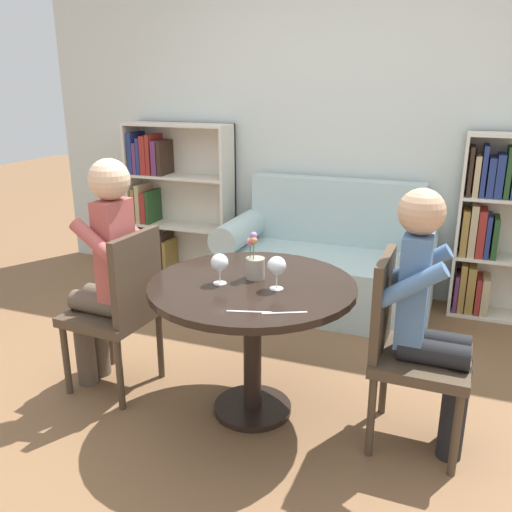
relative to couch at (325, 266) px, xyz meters
The scene contains 15 objects.
ground_plane 1.53m from the couch, 90.00° to the right, with size 16.00×16.00×0.00m, color brown.
back_wall 1.12m from the couch, 90.00° to the left, with size 5.20×0.05×2.70m.
round_table 1.53m from the couch, 90.00° to the right, with size 1.00×1.00×0.70m.
couch is the anchor object (origin of this frame).
bookshelf_left 1.52m from the couch, 169.61° to the left, with size 0.91×0.28×1.30m.
bookshelf_right 1.29m from the couch, 12.46° to the left, with size 0.91×0.28×1.30m.
chair_left 1.72m from the couch, 115.25° to the right, with size 0.45×0.45×0.90m.
chair_right 1.64m from the couch, 63.50° to the right, with size 0.43×0.43×0.90m.
person_left 1.78m from the couch, 117.97° to the right, with size 0.43×0.36×1.27m.
person_right 1.71m from the couch, 60.75° to the right, with size 0.42×0.34×1.20m.
wine_glass_left 1.65m from the couch, 95.13° to the right, with size 0.08×0.08×0.15m.
wine_glass_right 1.62m from the couch, 85.00° to the right, with size 0.09×0.09×0.16m.
flower_vase 1.51m from the couch, 90.47° to the right, with size 0.09×0.09×0.24m.
knife_left_setting 1.87m from the couch, 86.47° to the right, with size 0.19×0.06×0.00m.
fork_left_setting 1.85m from the couch, 81.86° to the right, with size 0.18×0.09×0.00m.
Camera 1 is at (0.88, -2.26, 1.62)m, focal length 38.00 mm.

